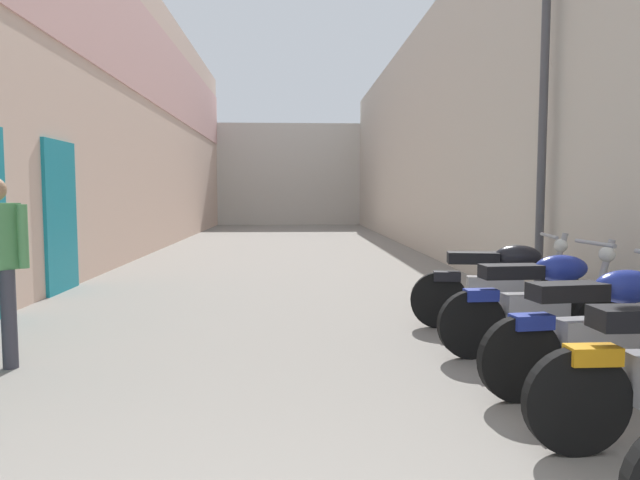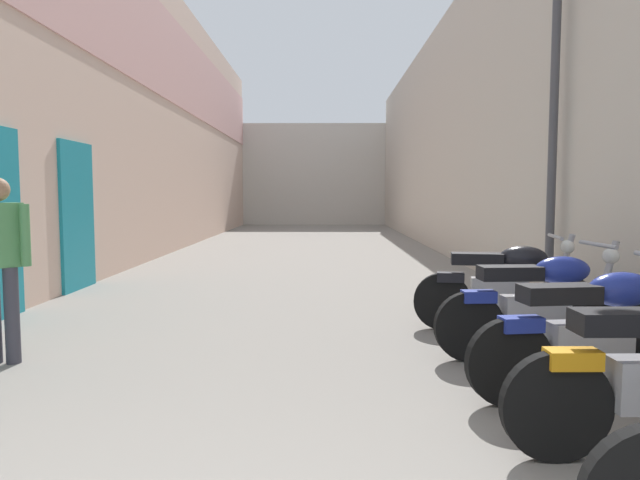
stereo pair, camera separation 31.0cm
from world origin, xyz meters
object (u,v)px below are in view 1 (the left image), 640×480
Objects in this scene: motorcycle_third at (603,327)px; street_lamp at (536,92)px; motorcycle_fourth at (542,300)px; motorcycle_fifth at (500,283)px.

motorcycle_third is 0.41× the size of street_lamp.
street_lamp is (0.70, 1.89, 2.14)m from motorcycle_fourth.
motorcycle_fifth is (-0.00, 1.00, 0.00)m from motorcycle_fourth.
motorcycle_fifth is at bearing 90.00° from motorcycle_third.
motorcycle_fourth is (0.00, 1.01, 0.00)m from motorcycle_third.
motorcycle_fifth is 2.41m from street_lamp.
street_lamp reaches higher than motorcycle_fourth.
motorcycle_fourth is 0.41× the size of street_lamp.
motorcycle_third is 1.00× the size of motorcycle_fourth.
motorcycle_third is at bearing -90.00° from motorcycle_fourth.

